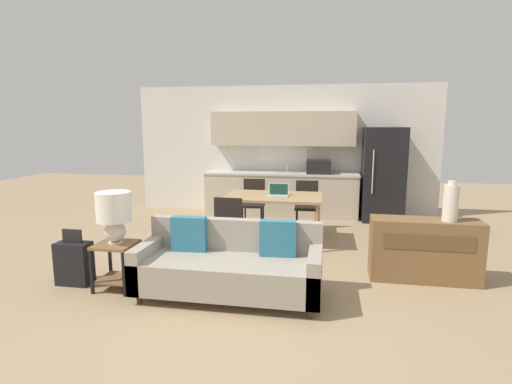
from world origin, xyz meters
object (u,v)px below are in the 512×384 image
couch (230,266)px  dining_chair_near_left (231,224)px  side_table (116,258)px  laptop (278,193)px  credenza (424,250)px  dining_table (274,199)px  vase (451,203)px  dining_chair_far_left (253,201)px  suitcase (74,263)px  table_lamp (114,212)px  dining_chair_far_right (307,203)px  refrigerator (383,174)px

couch → dining_chair_near_left: size_ratio=2.25×
side_table → laptop: laptop is taller
credenza → dining_table: bearing=148.1°
vase → laptop: (-2.18, 1.25, -0.16)m
vase → dining_chair_far_left: vase is taller
dining_chair_near_left → dining_chair_far_left: bearing=-87.5°
side_table → suitcase: (-0.56, 0.03, -0.10)m
table_lamp → dining_chair_far_right: 3.61m
laptop → refrigerator: bearing=43.9°
dining_chair_far_left → dining_table: bearing=-64.4°
dining_table → credenza: 2.40m
dining_table → table_lamp: 2.65m
credenza → dining_chair_near_left: 2.54m
couch → table_lamp: table_lamp is taller
credenza → laptop: (-1.94, 1.21, 0.44)m
suitcase → couch: bearing=1.1°
dining_chair_far_left → vase: bearing=-42.0°
credenza → dining_chair_far_left: size_ratio=1.42×
table_lamp → suitcase: size_ratio=0.89×
vase → dining_chair_far_left: size_ratio=0.54×
couch → suitcase: bearing=-178.9°
dining_chair_near_left → dining_chair_far_right: bearing=-117.7°
credenza → dining_chair_far_right: dining_chair_far_right is taller
suitcase → vase: bearing=10.9°
side_table → credenza: credenza is taller
dining_table → dining_chair_near_left: bearing=-119.6°
side_table → laptop: size_ratio=1.62×
couch → laptop: 2.13m
suitcase → side_table: bearing=-2.7°
couch → dining_chair_far_right: 3.00m
dining_chair_far_left → couch: bearing=-87.9°
dining_chair_far_right → couch: bearing=-106.4°
suitcase → dining_table: bearing=45.6°
dining_table → vase: size_ratio=3.19×
table_lamp → laptop: (1.61, 2.11, -0.09)m
table_lamp → dining_table: bearing=54.6°
dining_table → laptop: bearing=-28.0°
side_table → suitcase: size_ratio=0.80×
dining_chair_near_left → side_table: bearing=53.8°
credenza → vase: size_ratio=2.64×
side_table → table_lamp: 0.54m
dining_chair_far_left → laptop: (0.57, -0.92, 0.32)m
dining_chair_far_right → dining_chair_far_left: (-0.98, 0.06, 0.00)m
dining_chair_far_right → dining_chair_far_left: size_ratio=1.00×
dining_table → dining_chair_far_right: 0.97m
credenza → suitcase: (-4.11, -0.88, -0.12)m
dining_chair_far_left → refrigerator: bearing=19.5°
couch → suitcase: size_ratio=2.99×
refrigerator → dining_chair_near_left: refrigerator is taller
laptop → suitcase: 3.07m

